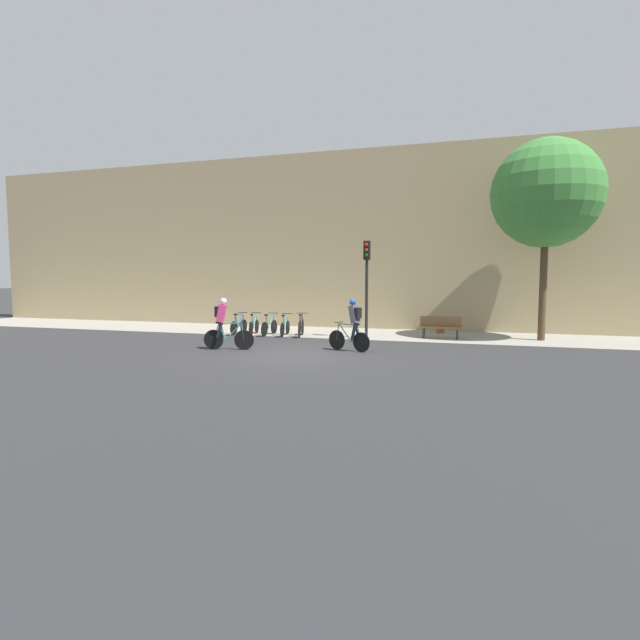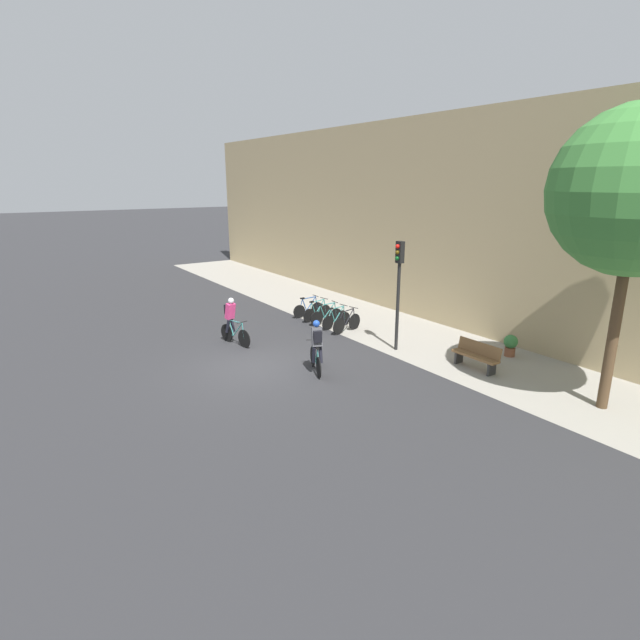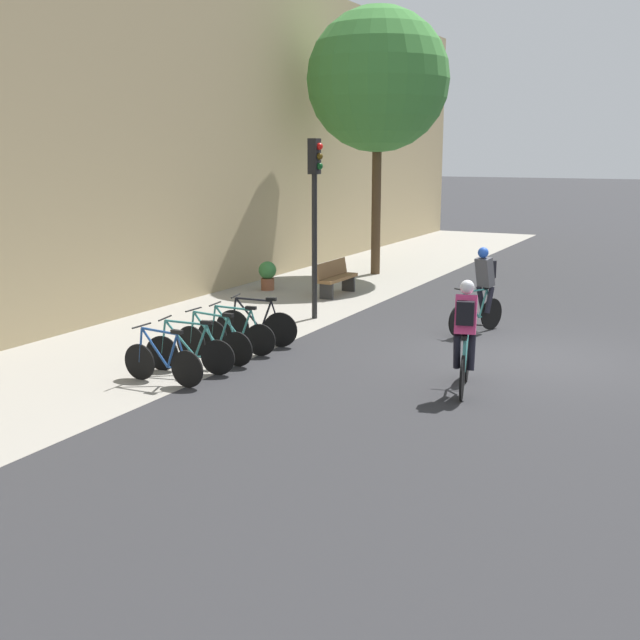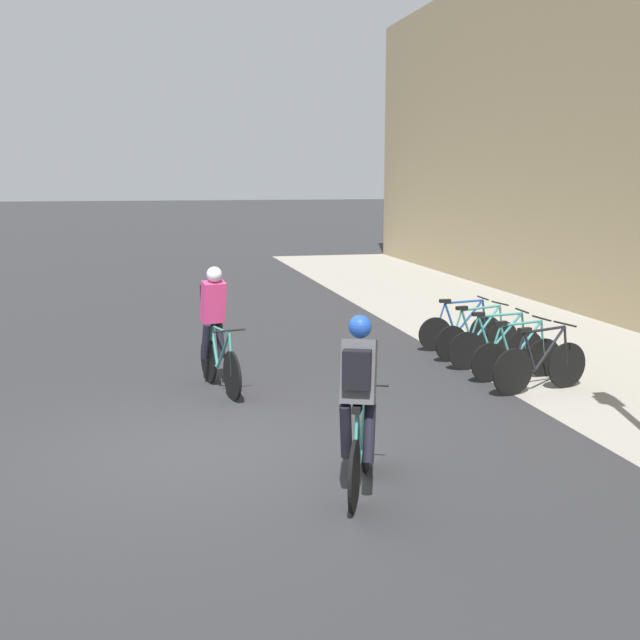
% 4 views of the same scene
% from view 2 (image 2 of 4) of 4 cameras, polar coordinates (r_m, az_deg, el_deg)
% --- Properties ---
extents(ground, '(200.00, 200.00, 0.00)m').
position_cam_2_polar(ground, '(16.80, -7.42, -5.35)').
color(ground, '#2B2B2D').
extents(kerb_strip, '(44.00, 4.50, 0.01)m').
position_cam_2_polar(kerb_strip, '(20.53, 9.62, -1.52)').
color(kerb_strip, gray).
rests_on(kerb_strip, ground).
extents(building_facade, '(44.00, 0.60, 8.64)m').
position_cam_2_polar(building_facade, '(21.56, 15.16, 10.69)').
color(building_facade, tan).
rests_on(building_facade, ground).
extents(cyclist_pink, '(1.73, 0.58, 1.78)m').
position_cam_2_polar(cyclist_pink, '(19.04, -10.06, 0.05)').
color(cyclist_pink, black).
rests_on(cyclist_pink, ground).
extents(cyclist_grey, '(1.59, 0.73, 1.77)m').
position_cam_2_polar(cyclist_grey, '(15.81, -0.40, -2.94)').
color(cyclist_grey, black).
rests_on(cyclist_grey, ground).
extents(parked_bike_0, '(0.46, 1.56, 0.94)m').
position_cam_2_polar(parked_bike_0, '(22.68, -1.36, 1.33)').
color(parked_bike_0, black).
rests_on(parked_bike_0, ground).
extents(parked_bike_1, '(0.48, 1.62, 0.94)m').
position_cam_2_polar(parked_bike_1, '(22.08, -0.34, 0.95)').
color(parked_bike_1, black).
rests_on(parked_bike_1, ground).
extents(parked_bike_2, '(0.46, 1.62, 0.94)m').
position_cam_2_polar(parked_bike_2, '(21.51, 0.74, 0.55)').
color(parked_bike_2, black).
rests_on(parked_bike_2, ground).
extents(parked_bike_3, '(0.46, 1.57, 0.93)m').
position_cam_2_polar(parked_bike_3, '(20.93, 1.88, 0.10)').
color(parked_bike_3, black).
rests_on(parked_bike_3, ground).
extents(parked_bike_4, '(0.50, 1.62, 0.97)m').
position_cam_2_polar(parked_bike_4, '(20.37, 3.08, -0.29)').
color(parked_bike_4, black).
rests_on(parked_bike_4, ground).
extents(traffic_light_pole, '(0.26, 0.30, 3.96)m').
position_cam_2_polar(traffic_light_pole, '(17.85, 8.98, 4.94)').
color(traffic_light_pole, black).
rests_on(traffic_light_pole, ground).
extents(bench, '(1.67, 0.44, 0.89)m').
position_cam_2_polar(bench, '(17.15, 17.43, -3.86)').
color(bench, brown).
rests_on(bench, ground).
extents(street_tree_0, '(4.18, 4.18, 7.82)m').
position_cam_2_polar(street_tree_0, '(14.69, 32.50, 12.24)').
color(street_tree_0, '#4C3823').
rests_on(street_tree_0, ground).
extents(potted_plant, '(0.48, 0.48, 0.78)m').
position_cam_2_polar(potted_plant, '(18.77, 20.94, -2.61)').
color(potted_plant, brown).
rests_on(potted_plant, ground).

